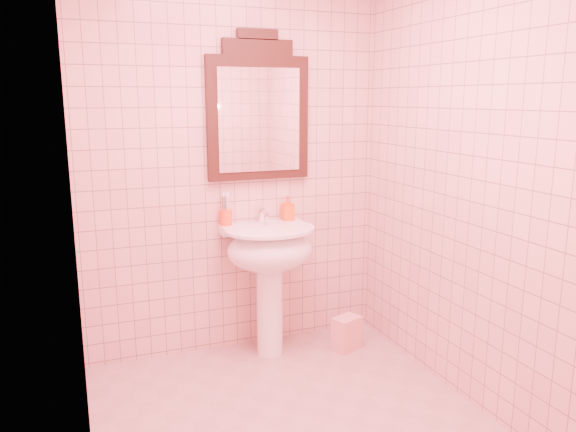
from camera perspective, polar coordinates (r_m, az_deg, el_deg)
name	(u,v)px	position (r m, az deg, el deg)	size (l,w,h in m)	color
floor	(298,429)	(3.10, 1.03, -20.79)	(2.20, 2.20, 0.00)	tan
back_wall	(234,164)	(3.67, -5.50, 5.23)	(2.00, 0.02, 2.50)	beige
pedestal_sink	(270,258)	(3.62, -1.86, -4.32)	(0.58, 0.58, 0.86)	white
faucet	(263,215)	(3.69, -2.60, 0.10)	(0.04, 0.16, 0.11)	white
mirror	(258,112)	(3.67, -3.04, 10.55)	(0.68, 0.06, 0.94)	black
toothbrush_cup	(226,217)	(3.66, -6.34, -0.10)	(0.08, 0.08, 0.19)	#FF3D15
soap_dispenser	(288,208)	(3.77, -0.03, 0.77)	(0.07, 0.08, 0.17)	#DB5612
towel	(347,333)	(3.90, 5.97, -11.76)	(0.19, 0.12, 0.23)	#E6AE87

